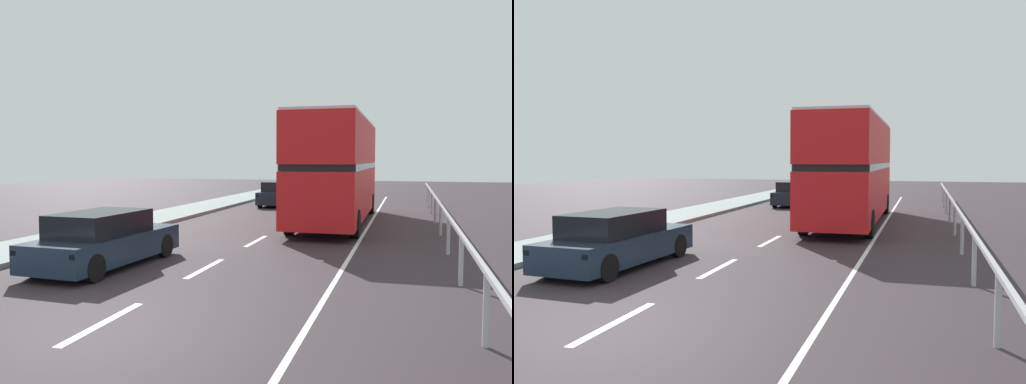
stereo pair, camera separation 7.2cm
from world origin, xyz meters
The scene contains 6 objects.
ground_plane centered at (0.00, 0.00, -0.05)m, with size 74.70×120.00×0.10m, color #32292E.
lane_paint_markings centered at (1.95, 8.40, 0.00)m, with size 3.45×46.00×0.01m.
bridge_side_railing centered at (5.97, 9.00, 0.93)m, with size 0.10×42.00×1.14m.
double_decker_bus_red centered at (1.91, 15.52, 2.37)m, with size 2.69×11.46×4.43m.
hatchback_car_near centered at (-2.54, 4.77, 0.68)m, with size 1.98×4.66×1.42m.
sedan_car_ahead centered at (-2.41, 22.87, 0.69)m, with size 1.87×4.43×1.43m.
Camera 1 is at (4.86, -6.67, 2.74)m, focal length 36.40 mm.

